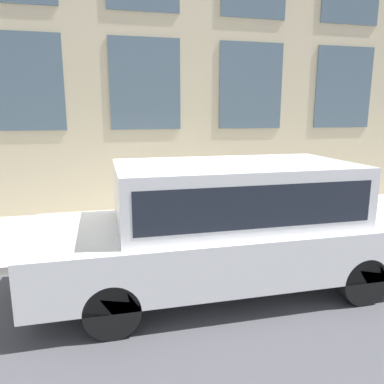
# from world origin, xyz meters

# --- Properties ---
(ground_plane) EXTENTS (80.00, 80.00, 0.00)m
(ground_plane) POSITION_xyz_m (0.00, 0.00, 0.00)
(ground_plane) COLOR #47474C
(sidewalk) EXTENTS (3.17, 60.00, 0.12)m
(sidewalk) POSITION_xyz_m (1.58, 0.00, 0.06)
(sidewalk) COLOR #B2ADA3
(sidewalk) RESTS_ON ground_plane
(building_facade) EXTENTS (0.33, 40.00, 9.65)m
(building_facade) POSITION_xyz_m (3.31, 0.00, 4.82)
(building_facade) COLOR #C6B793
(building_facade) RESTS_ON ground_plane
(fire_hydrant) EXTENTS (0.31, 0.43, 0.78)m
(fire_hydrant) POSITION_xyz_m (0.70, -0.29, 0.52)
(fire_hydrant) COLOR gold
(fire_hydrant) RESTS_ON sidewalk
(person) EXTENTS (0.30, 0.20, 1.23)m
(person) POSITION_xyz_m (1.05, -0.87, 0.86)
(person) COLOR #232328
(person) RESTS_ON sidewalk
(parked_truck_white_near) EXTENTS (1.99, 5.23, 1.82)m
(parked_truck_white_near) POSITION_xyz_m (-1.19, -0.62, 1.02)
(parked_truck_white_near) COLOR black
(parked_truck_white_near) RESTS_ON ground_plane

